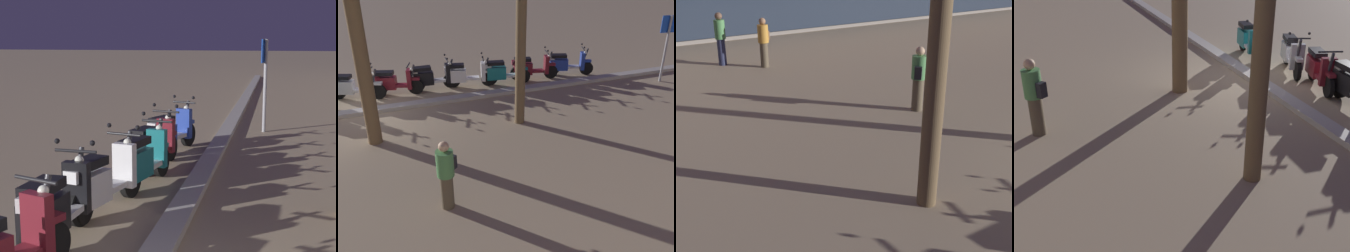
{
  "view_description": "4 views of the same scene",
  "coord_description": "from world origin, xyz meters",
  "views": [
    {
      "loc": [
        2.92,
        1.16,
        2.42
      ],
      "look_at": [
        -3.52,
        -0.23,
        1.29
      ],
      "focal_mm": 54.76,
      "sensor_mm": 36.0,
      "label": 1
    },
    {
      "loc": [
        -0.34,
        11.43,
        4.97
      ],
      "look_at": [
        -3.25,
        3.78,
        0.82
      ],
      "focal_mm": 40.97,
      "sensor_mm": 36.0,
      "label": 2
    },
    {
      "loc": [
        -8.52,
        -1.65,
        3.38
      ],
      "look_at": [
        -5.11,
        3.09,
        1.11
      ],
      "focal_mm": 46.65,
      "sensor_mm": 36.0,
      "label": 3
    },
    {
      "loc": [
        -9.73,
        5.4,
        3.94
      ],
      "look_at": [
        -3.93,
        3.23,
        0.95
      ],
      "focal_mm": 48.57,
      "sensor_mm": 36.0,
      "label": 4
    }
  ],
  "objects": [
    {
      "name": "ground_plane",
      "position": [
        0.0,
        0.0,
        0.0
      ],
      "size": [
        200.0,
        200.0,
        0.0
      ],
      "primitive_type": "plane",
      "color": "#9E896B"
    },
    {
      "name": "curb_strip",
      "position": [
        0.0,
        -0.1,
        0.06
      ],
      "size": [
        60.0,
        0.36,
        0.12
      ],
      "primitive_type": "cube",
      "color": "#ADA89E",
      "rests_on": "ground"
    },
    {
      "name": "scooter_maroon_second_in_line",
      "position": [
        -1.12,
        -1.35,
        0.45
      ],
      "size": [
        1.67,
        0.78,
        1.04
      ],
      "color": "black",
      "rests_on": "ground"
    },
    {
      "name": "scooter_silver_mid_centre",
      "position": [
        0.18,
        -1.41,
        0.45
      ],
      "size": [
        1.77,
        0.88,
        1.17
      ],
      "color": "black",
      "rests_on": "ground"
    },
    {
      "name": "scooter_teal_mid_front",
      "position": [
        1.78,
        -0.97,
        0.47
      ],
      "size": [
        1.77,
        0.67,
        1.17
      ],
      "color": "black",
      "rests_on": "ground"
    },
    {
      "name": "pedestrian_window_shopping",
      "position": [
        -1.45,
        5.22,
        0.79
      ],
      "size": [
        0.44,
        0.41,
        1.5
      ],
      "color": "brown",
      "rests_on": "ground"
    }
  ]
}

